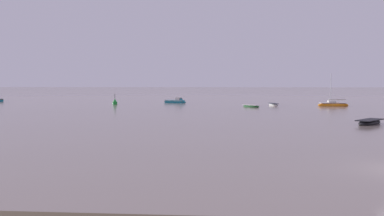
{
  "coord_description": "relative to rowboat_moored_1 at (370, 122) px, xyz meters",
  "views": [
    {
      "loc": [
        -9.05,
        -20.8,
        4.28
      ],
      "look_at": [
        -14.18,
        44.84,
        0.31
      ],
      "focal_mm": 39.03,
      "sensor_mm": 36.0,
      "label": 1
    }
  ],
  "objects": [
    {
      "name": "rowboat_moored_2",
      "position": [
        -5.84,
        35.18,
        -0.02
      ],
      "size": [
        1.8,
        4.15,
        0.64
      ],
      "rotation": [
        0.0,
        0.0,
        1.68
      ],
      "color": "white",
      "rests_on": "ground"
    },
    {
      "name": "channel_buoy",
      "position": [
        -36.71,
        36.75,
        0.27
      ],
      "size": [
        0.9,
        0.9,
        2.3
      ],
      "color": "#198C2D",
      "rests_on": "ground"
    },
    {
      "name": "motorboat_moored_1",
      "position": [
        -25.0,
        44.19,
        0.08
      ],
      "size": [
        5.05,
        3.24,
        1.82
      ],
      "rotation": [
        0.0,
        0.0,
        5.92
      ],
      "color": "#197084",
      "rests_on": "ground"
    },
    {
      "name": "sailboat_moored_0",
      "position": [
        4.98,
        34.22,
        0.08
      ],
      "size": [
        5.74,
        2.08,
        6.33
      ],
      "rotation": [
        0.0,
        0.0,
        3.2
      ],
      "color": "orange",
      "rests_on": "ground"
    },
    {
      "name": "rowboat_moored_1",
      "position": [
        0.0,
        0.0,
        0.0
      ],
      "size": [
        3.99,
        4.4,
        0.7
      ],
      "rotation": [
        0.0,
        0.0,
        0.88
      ],
      "color": "black",
      "rests_on": "ground"
    },
    {
      "name": "rowboat_moored_3",
      "position": [
        -10.29,
        30.16,
        -0.04
      ],
      "size": [
        3.4,
        3.42,
        0.57
      ],
      "rotation": [
        0.0,
        0.0,
        5.49
      ],
      "color": "#23602D",
      "rests_on": "ground"
    }
  ]
}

